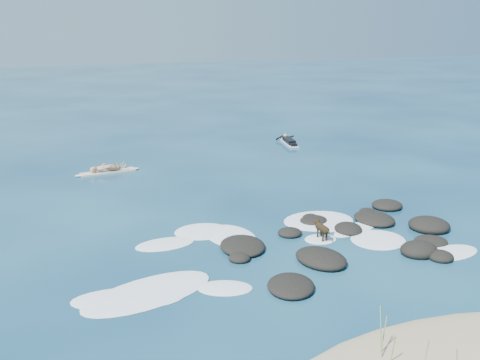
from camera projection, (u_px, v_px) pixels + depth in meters
name	position (u px, v px, depth m)	size (l,w,h in m)	color
ground	(307.00, 233.00, 18.51)	(160.00, 160.00, 0.00)	#0A2642
dune_grass	(466.00, 342.00, 11.17)	(4.04, 1.89, 1.23)	olive
reef_rocks	(353.00, 238.00, 17.78)	(8.58, 6.43, 0.54)	black
breaking_foam	(262.00, 249.00, 17.20)	(12.74, 6.06, 0.12)	white
standing_surfer_rig	(107.00, 159.00, 25.67)	(3.13, 0.92, 1.78)	beige
paddling_surfer_rig	(289.00, 141.00, 31.95)	(1.18, 2.66, 0.46)	silver
dog	(322.00, 228.00, 17.79)	(0.27, 1.04, 0.66)	black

